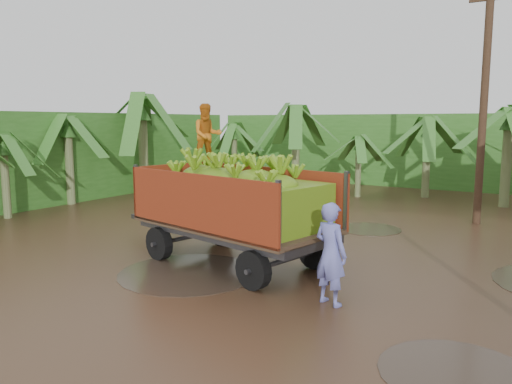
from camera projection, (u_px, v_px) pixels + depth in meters
ground at (342, 269)px, 11.04m from camera, size 100.00×100.00×0.00m
hedge_north at (423, 150)px, 25.35m from camera, size 22.00×3.00×3.60m
hedge_west at (70, 155)px, 21.37m from camera, size 3.00×18.00×3.60m
banana_trailer at (234, 203)px, 11.28m from camera, size 6.60×3.21×3.67m
man_blue at (331, 254)px, 8.82m from camera, size 0.78×0.64×1.85m
utility_pole at (484, 104)px, 15.45m from camera, size 1.20×0.24×7.45m
banana_plants at (289, 157)px, 19.15m from camera, size 24.90×20.72×4.47m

